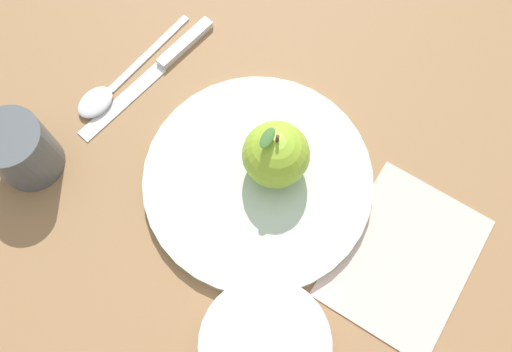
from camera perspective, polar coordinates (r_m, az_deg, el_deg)
ground_plane at (r=0.62m, az=-1.39°, el=1.71°), size 2.40×2.40×0.00m
dinner_plate at (r=0.60m, az=0.00°, el=-0.38°), size 0.26×0.26×0.01m
apple at (r=0.56m, az=1.94°, el=2.30°), size 0.07×0.07×0.08m
side_bowl at (r=0.55m, az=0.73°, el=-17.68°), size 0.13×0.13×0.04m
cup at (r=0.63m, az=-24.32°, el=2.68°), size 0.07×0.07×0.08m
knife at (r=0.68m, az=-10.46°, el=11.54°), size 0.16×0.16×0.01m
spoon at (r=0.67m, az=-15.75°, el=8.91°), size 0.14×0.15×0.01m
linen_napkin at (r=0.60m, az=15.49°, el=-8.44°), size 0.21×0.22×0.00m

